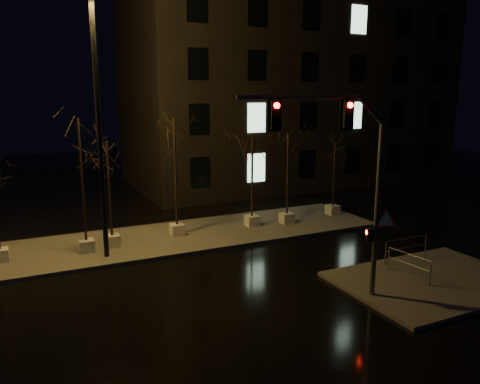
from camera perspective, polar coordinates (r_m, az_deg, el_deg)
ground at (r=18.06m, az=-3.11°, el=-11.11°), size 90.00×90.00×0.00m
median at (r=23.36m, az=-8.79°, el=-5.62°), size 22.00×5.00×0.15m
sidewalk_corner at (r=19.50m, az=22.39°, el=-10.01°), size 7.00×5.00×0.15m
building at (r=39.07m, az=5.86°, el=12.52°), size 25.00×12.00×15.00m
tree_1 at (r=21.10m, az=-18.95°, el=4.97°), size 1.80×1.80×6.05m
tree_2 at (r=21.62m, az=-15.81°, el=3.15°), size 1.80×1.80×4.98m
tree_3 at (r=22.71m, az=-7.97°, el=5.77°), size 1.80×1.80×5.96m
tree_4 at (r=24.25m, az=1.50°, el=4.22°), size 1.80×1.80×4.82m
tree_5 at (r=24.88m, az=5.88°, el=4.69°), size 1.80×1.80×5.01m
tree_6 at (r=27.19m, az=11.47°, el=4.03°), size 1.80×1.80×4.33m
traffic_signal_mast at (r=15.72m, az=13.03°, el=2.83°), size 5.42×1.66×6.87m
streetlight_main at (r=20.12m, az=-16.95°, el=9.58°), size 2.67×1.10×10.86m
guard_rail_a at (r=20.95m, az=19.61°, el=-6.17°), size 2.31×0.08×1.00m
guard_rail_b at (r=19.16m, az=19.89°, el=-8.03°), size 0.27×1.98×0.94m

